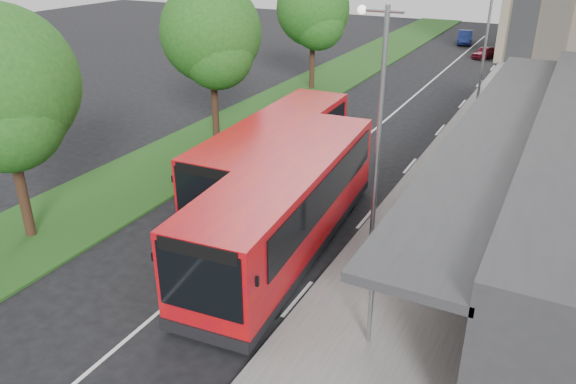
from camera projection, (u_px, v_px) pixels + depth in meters
name	position (u px, v px, depth m)	size (l,w,h in m)	color
ground	(239.00, 244.00, 19.91)	(120.00, 120.00, 0.00)	black
pavement	(501.00, 116.00, 33.52)	(5.00, 80.00, 0.15)	slate
grass_verge	(305.00, 91.00, 38.94)	(5.00, 80.00, 0.10)	#204F19
lane_centre_line	(378.00, 126.00, 32.01)	(0.12, 70.00, 0.01)	silver
kerb_dashes	(452.00, 116.00, 33.86)	(0.12, 56.00, 0.01)	silver
tree_near	(2.00, 93.00, 18.22)	(5.10, 5.10, 8.20)	black
tree_mid	(212.00, 39.00, 27.94)	(5.03, 5.03, 8.09)	black
tree_far	(313.00, 14.00, 37.67)	(4.91, 4.91, 7.90)	black
lamp_post_near	(377.00, 117.00, 17.83)	(1.44, 0.28, 8.00)	gray
lamp_post_far	(486.00, 30.00, 33.97)	(1.44, 0.28, 8.00)	gray
bus_main	(287.00, 206.00, 18.94)	(3.77, 11.55, 3.22)	red
bus_second	(275.00, 155.00, 23.52)	(3.16, 10.86, 3.05)	red
litter_bin	(446.00, 162.00, 25.37)	(0.52, 0.52, 0.93)	#3A2A17
bollard	(474.00, 114.00, 31.97)	(0.17, 0.17, 1.04)	yellow
car_near	(485.00, 52.00, 49.36)	(1.21, 3.00, 1.02)	maroon
car_far	(465.00, 37.00, 55.79)	(1.34, 3.83, 1.26)	navy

